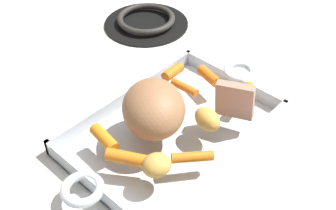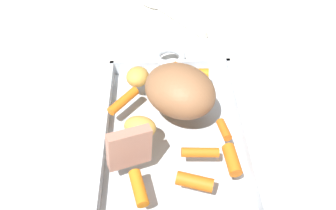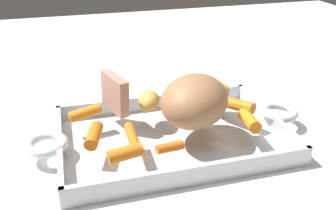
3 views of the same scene
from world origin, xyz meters
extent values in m
plane|color=white|center=(0.00, 0.00, 0.00)|extent=(1.93, 1.93, 0.00)
cube|color=silver|center=(0.00, 0.00, 0.00)|extent=(0.36, 0.24, 0.01)
cube|color=silver|center=(0.00, 0.12, 0.02)|extent=(0.36, 0.01, 0.03)
cube|color=silver|center=(0.00, -0.12, 0.02)|extent=(0.36, 0.01, 0.03)
cube|color=silver|center=(0.18, 0.00, 0.02)|extent=(0.01, 0.24, 0.03)
torus|color=silver|center=(0.20, 0.00, 0.03)|extent=(0.07, 0.07, 0.01)
ellipsoid|color=#9B6945|center=(0.03, -0.01, 0.08)|extent=(0.16, 0.16, 0.08)
cube|color=tan|center=(-0.08, 0.07, 0.07)|extent=(0.04, 0.07, 0.07)
cylinder|color=orange|center=(0.12, -0.04, 0.05)|extent=(0.03, 0.06, 0.02)
cylinder|color=orange|center=(-0.13, -0.02, 0.05)|extent=(0.03, 0.06, 0.02)
cylinder|color=orange|center=(-0.13, 0.06, 0.04)|extent=(0.06, 0.03, 0.02)
cylinder|color=orange|center=(0.12, 0.02, 0.05)|extent=(0.06, 0.07, 0.03)
cylinder|color=orange|center=(0.05, 0.09, 0.04)|extent=(0.06, 0.05, 0.02)
cylinder|color=orange|center=(-0.03, -0.08, 0.04)|extent=(0.04, 0.02, 0.02)
cylinder|color=orange|center=(-0.09, -0.08, 0.05)|extent=(0.05, 0.02, 0.02)
cylinder|color=orange|center=(-0.07, -0.04, 0.04)|extent=(0.02, 0.06, 0.02)
ellipsoid|color=gold|center=(-0.02, 0.06, 0.05)|extent=(0.05, 0.06, 0.04)
ellipsoid|color=gold|center=(0.10, 0.06, 0.05)|extent=(0.06, 0.05, 0.03)
cylinder|color=white|center=(0.38, -0.03, 0.01)|extent=(0.16, 0.12, 0.02)
ellipsoid|color=white|center=(0.47, 0.04, 0.01)|extent=(0.09, 0.08, 0.01)
camera|label=1|loc=(0.39, 0.35, 0.53)|focal=44.55mm
camera|label=2|loc=(-0.44, 0.03, 0.49)|focal=40.59mm
camera|label=3|loc=(-0.15, -0.52, 0.34)|focal=40.55mm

